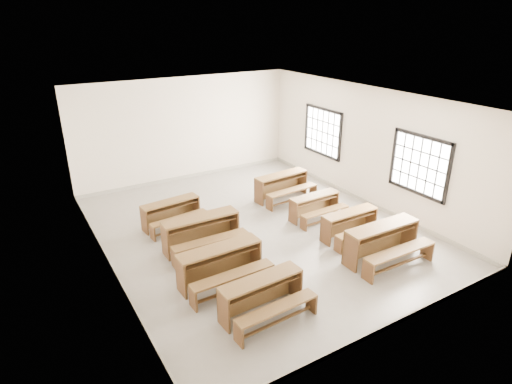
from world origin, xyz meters
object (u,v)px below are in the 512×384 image
desk_set_0 (263,294)px  desk_set_2 (202,230)px  desk_set_3 (172,212)px  desk_set_6 (315,205)px  desk_set_7 (282,184)px  desk_set_5 (351,223)px  desk_set_4 (383,240)px  desk_set_1 (221,263)px

desk_set_0 → desk_set_2: desk_set_2 is taller
desk_set_2 → desk_set_3: desk_set_2 is taller
desk_set_6 → desk_set_7: desk_set_7 is taller
desk_set_2 → desk_set_6: 3.16m
desk_set_5 → desk_set_4: bearing=-94.4°
desk_set_0 → desk_set_3: size_ratio=1.04×
desk_set_2 → desk_set_4: bearing=-36.8°
desk_set_3 → desk_set_0: bearing=-94.3°
desk_set_3 → desk_set_5: bearing=-45.2°
desk_set_1 → desk_set_2: size_ratio=0.98×
desk_set_0 → desk_set_7: bearing=49.2°
desk_set_0 → desk_set_6: size_ratio=1.13×
desk_set_2 → desk_set_5: size_ratio=1.20×
desk_set_1 → desk_set_4: bearing=-17.9°
desk_set_6 → desk_set_4: bearing=-92.3°
desk_set_0 → desk_set_3: 4.07m
desk_set_1 → desk_set_7: bearing=38.7°
desk_set_1 → desk_set_5: 3.44m
desk_set_2 → desk_set_5: (3.21, -1.32, -0.07)m
desk_set_4 → desk_set_7: 3.84m
desk_set_4 → desk_set_2: bearing=143.4°
desk_set_6 → desk_set_7: bearing=88.9°
desk_set_3 → desk_set_4: 5.05m
desk_set_5 → desk_set_0: bearing=-157.8°
desk_set_6 → desk_set_2: bearing=177.6°
desk_set_1 → desk_set_3: size_ratio=1.11×
desk_set_2 → desk_set_4: 3.94m
desk_set_1 → desk_set_6: (3.39, 1.35, -0.08)m
desk_set_6 → desk_set_1: bearing=-159.7°
desk_set_0 → desk_set_5: (3.25, 1.32, -0.03)m
desk_set_3 → desk_set_4: (3.30, -3.83, 0.08)m
desk_set_1 → desk_set_3: (0.06, 2.83, -0.06)m
desk_set_2 → desk_set_7: size_ratio=1.04×
desk_set_0 → desk_set_4: size_ratio=0.90×
desk_set_0 → desk_set_3: (-0.13, 4.06, -0.03)m
desk_set_0 → desk_set_4: desk_set_4 is taller
desk_set_3 → desk_set_1: bearing=-97.3°
desk_set_4 → desk_set_0: bearing=-174.8°
desk_set_1 → desk_set_7: desk_set_1 is taller
desk_set_2 → desk_set_6: (3.16, -0.06, -0.09)m
desk_set_1 → desk_set_7: 4.42m
desk_set_0 → desk_set_6: bearing=36.2°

